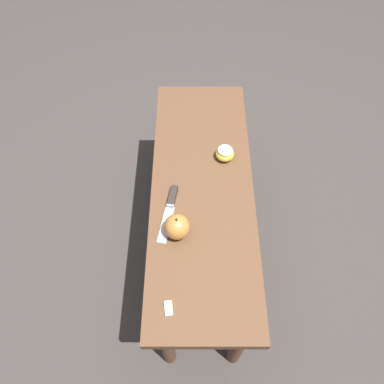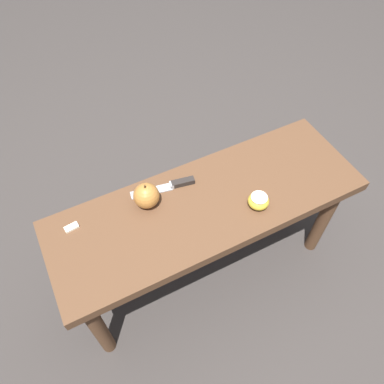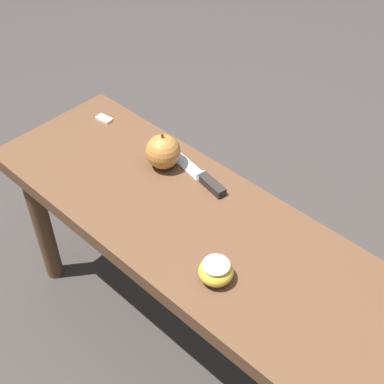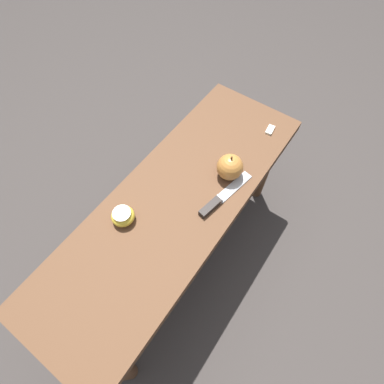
{
  "view_description": "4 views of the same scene",
  "coord_description": "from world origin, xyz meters",
  "px_view_note": "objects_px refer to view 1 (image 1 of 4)",
  "views": [
    {
      "loc": [
        -0.77,
        0.04,
        1.63
      ],
      "look_at": [
        -0.04,
        0.04,
        0.53
      ],
      "focal_mm": 35.0,
      "sensor_mm": 36.0,
      "label": 1
    },
    {
      "loc": [
        -0.38,
        -0.63,
        1.53
      ],
      "look_at": [
        -0.04,
        0.04,
        0.53
      ],
      "focal_mm": 35.0,
      "sensor_mm": 36.0,
      "label": 2
    },
    {
      "loc": [
        0.56,
        -0.6,
        1.37
      ],
      "look_at": [
        -0.04,
        0.04,
        0.53
      ],
      "focal_mm": 50.0,
      "sensor_mm": 36.0,
      "label": 3
    },
    {
      "loc": [
        0.35,
        0.31,
        1.33
      ],
      "look_at": [
        -0.04,
        0.04,
        0.53
      ],
      "focal_mm": 28.0,
      "sensor_mm": 36.0,
      "label": 4
    }
  ],
  "objects_px": {
    "wooden_bench": "(202,199)",
    "knife": "(171,205)",
    "apple_whole": "(177,227)",
    "apple_cut": "(225,154)"
  },
  "relations": [
    {
      "from": "apple_whole",
      "to": "apple_cut",
      "type": "height_order",
      "value": "apple_whole"
    },
    {
      "from": "wooden_bench",
      "to": "apple_cut",
      "type": "xyz_separation_m",
      "value": [
        0.14,
        -0.09,
        0.1
      ]
    },
    {
      "from": "knife",
      "to": "apple_cut",
      "type": "relative_size",
      "value": 3.19
    },
    {
      "from": "knife",
      "to": "apple_cut",
      "type": "bearing_deg",
      "value": 147.89
    },
    {
      "from": "apple_whole",
      "to": "apple_cut",
      "type": "relative_size",
      "value": 1.37
    },
    {
      "from": "wooden_bench",
      "to": "apple_whole",
      "type": "distance_m",
      "value": 0.24
    },
    {
      "from": "knife",
      "to": "apple_whole",
      "type": "xyz_separation_m",
      "value": [
        -0.11,
        -0.03,
        0.04
      ]
    },
    {
      "from": "knife",
      "to": "apple_whole",
      "type": "bearing_deg",
      "value": 24.39
    },
    {
      "from": "apple_cut",
      "to": "wooden_bench",
      "type": "bearing_deg",
      "value": 148.37
    },
    {
      "from": "wooden_bench",
      "to": "knife",
      "type": "relative_size",
      "value": 4.81
    }
  ]
}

